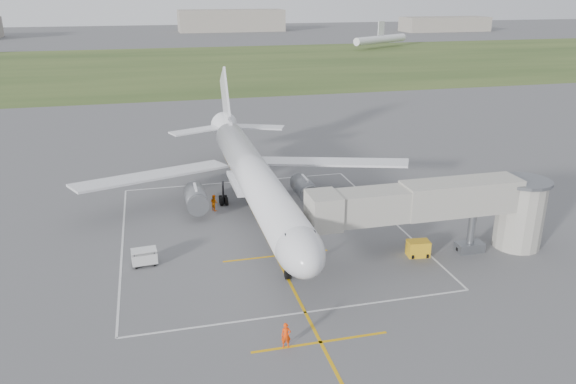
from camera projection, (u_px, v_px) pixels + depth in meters
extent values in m
plane|color=#545356|center=(256.00, 216.00, 61.44)|extent=(700.00, 700.00, 0.00)
cube|color=#344920|center=(178.00, 66.00, 179.93)|extent=(700.00, 120.00, 0.02)
cube|color=#DD9F0D|center=(265.00, 234.00, 56.88)|extent=(0.25, 60.00, 0.01)
cube|color=#DD9F0D|center=(321.00, 342.00, 39.56)|extent=(10.00, 0.25, 0.01)
cube|color=#DD9F0D|center=(276.00, 256.00, 52.32)|extent=(10.00, 0.25, 0.01)
cube|color=silver|center=(238.00, 182.00, 72.37)|extent=(28.00, 0.20, 0.01)
cube|color=silver|center=(305.00, 312.00, 43.21)|extent=(28.00, 0.20, 0.01)
cube|color=silver|center=(122.00, 245.00, 54.59)|extent=(0.20, 32.00, 0.01)
cube|color=silver|center=(389.00, 218.00, 60.99)|extent=(0.20, 32.00, 0.01)
cylinder|color=silver|center=(255.00, 177.00, 59.90)|extent=(3.80, 36.00, 3.80)
ellipsoid|color=silver|center=(299.00, 249.00, 43.49)|extent=(3.80, 7.22, 3.80)
cube|color=black|center=(302.00, 241.00, 42.31)|extent=(2.40, 1.60, 0.99)
cone|color=silver|center=(227.00, 130.00, 78.45)|extent=(3.80, 6.00, 3.80)
cube|color=silver|center=(331.00, 162.00, 68.06)|extent=(17.93, 11.24, 1.23)
cube|color=silver|center=(154.00, 175.00, 63.26)|extent=(17.93, 11.24, 1.23)
cube|color=silver|center=(250.00, 182.00, 63.16)|extent=(4.20, 8.00, 0.50)
cube|color=silver|center=(225.00, 98.00, 77.62)|extent=(0.30, 7.89, 8.65)
cube|color=silver|center=(228.00, 123.00, 76.64)|extent=(0.35, 5.00, 1.20)
cube|color=silver|center=(257.00, 127.00, 79.07)|extent=(7.85, 5.03, 0.20)
cube|color=silver|center=(197.00, 130.00, 77.15)|extent=(7.85, 5.03, 0.20)
cylinder|color=slate|center=(304.00, 188.00, 64.49)|extent=(2.30, 4.20, 2.30)
cube|color=silver|center=(305.00, 182.00, 63.94)|extent=(0.25, 2.40, 1.20)
cylinder|color=slate|center=(196.00, 197.00, 61.65)|extent=(2.30, 4.20, 2.30)
cube|color=silver|center=(195.00, 191.00, 61.10)|extent=(0.25, 2.40, 1.20)
cylinder|color=black|center=(288.00, 265.00, 47.78)|extent=(0.18, 0.18, 2.60)
cylinder|color=black|center=(287.00, 275.00, 48.06)|extent=(0.28, 0.80, 0.80)
cylinder|color=black|center=(289.00, 274.00, 48.11)|extent=(0.28, 0.80, 0.80)
cylinder|color=black|center=(272.00, 189.00, 65.72)|extent=(0.22, 0.22, 2.80)
cylinder|color=black|center=(271.00, 197.00, 65.66)|extent=(0.32, 0.96, 0.96)
cylinder|color=black|center=(275.00, 197.00, 65.78)|extent=(0.32, 0.96, 0.96)
cylinder|color=black|center=(270.00, 195.00, 66.29)|extent=(0.32, 0.96, 0.96)
cylinder|color=black|center=(274.00, 195.00, 66.42)|extent=(0.32, 0.96, 0.96)
cylinder|color=black|center=(223.00, 193.00, 64.40)|extent=(0.22, 0.22, 2.80)
cylinder|color=black|center=(222.00, 201.00, 64.33)|extent=(0.32, 0.96, 0.96)
cylinder|color=black|center=(226.00, 201.00, 64.46)|extent=(0.32, 0.96, 0.96)
cylinder|color=black|center=(221.00, 199.00, 64.97)|extent=(0.32, 0.96, 0.96)
cylinder|color=black|center=(225.00, 199.00, 65.10)|extent=(0.32, 0.96, 0.96)
cube|color=#A4A194|center=(371.00, 206.00, 48.99)|extent=(11.09, 2.90, 2.80)
cube|color=#A4A194|center=(461.00, 196.00, 50.95)|extent=(11.09, 3.10, 3.00)
cube|color=#A4A194|center=(323.00, 210.00, 48.00)|extent=(2.60, 3.40, 3.00)
cylinder|color=slate|center=(471.00, 231.00, 52.53)|extent=(0.70, 0.70, 4.20)
cube|color=slate|center=(469.00, 247.00, 53.10)|extent=(2.60, 1.40, 0.90)
cylinder|color=#A4A194|center=(520.00, 215.00, 53.30)|extent=(4.40, 4.40, 6.40)
cylinder|color=slate|center=(525.00, 181.00, 52.14)|extent=(5.00, 5.00, 0.30)
cylinder|color=black|center=(460.00, 249.00, 52.90)|extent=(0.70, 0.30, 0.70)
cylinder|color=black|center=(479.00, 247.00, 53.36)|extent=(0.70, 0.30, 0.70)
cube|color=gold|center=(418.00, 248.00, 52.11)|extent=(2.15, 1.54, 1.51)
cylinder|color=black|center=(412.00, 257.00, 51.69)|extent=(0.25, 0.46, 0.44)
cylinder|color=black|center=(427.00, 256.00, 51.86)|extent=(0.25, 0.46, 0.44)
cube|color=silver|center=(144.00, 258.00, 50.33)|extent=(2.32, 1.51, 0.98)
cube|color=silver|center=(144.00, 250.00, 50.07)|extent=(2.32, 1.51, 0.07)
cylinder|color=black|center=(135.00, 260.00, 49.53)|extent=(0.07, 0.07, 1.15)
cylinder|color=black|center=(155.00, 257.00, 50.06)|extent=(0.07, 0.07, 1.15)
cylinder|color=black|center=(134.00, 255.00, 50.48)|extent=(0.07, 0.07, 1.15)
cylinder|color=black|center=(154.00, 252.00, 51.01)|extent=(0.07, 0.07, 1.15)
cylinder|color=black|center=(136.00, 267.00, 49.85)|extent=(0.19, 0.37, 0.35)
cylinder|color=black|center=(155.00, 264.00, 50.34)|extent=(0.19, 0.37, 0.35)
cylinder|color=black|center=(135.00, 262.00, 50.72)|extent=(0.19, 0.37, 0.35)
cylinder|color=black|center=(153.00, 260.00, 51.20)|extent=(0.19, 0.37, 0.35)
imported|color=#FF3E08|center=(286.00, 335.00, 38.72)|extent=(0.74, 0.55, 1.88)
imported|color=orange|center=(214.00, 203.00, 62.76)|extent=(1.05, 1.13, 1.85)
cube|color=gray|center=(231.00, 20.00, 323.75)|extent=(60.00, 20.00, 12.00)
cube|color=gray|center=(445.00, 24.00, 324.54)|extent=(50.00, 18.00, 8.00)
cylinder|color=silver|center=(381.00, 39.00, 232.78)|extent=(29.11, 19.17, 3.20)
cube|color=silver|center=(381.00, 28.00, 231.24)|extent=(3.59, 2.31, 5.50)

